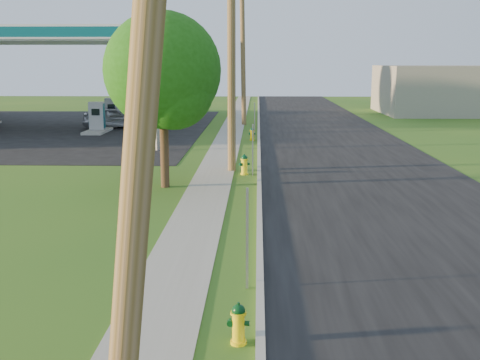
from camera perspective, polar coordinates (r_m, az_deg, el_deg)
name	(u,v)px	position (r m, az deg, el deg)	size (l,w,h in m)	color
road	(399,215)	(17.87, 14.80, -3.22)	(8.00, 120.00, 0.02)	black
curb	(259,212)	(17.38, 1.85, -3.02)	(0.15, 120.00, 0.15)	#A6A499
sidewalk	(199,213)	(17.48, -3.91, -3.16)	(1.50, 120.00, 0.03)	gray
forecourt	(7,129)	(42.41, -21.19, 4.56)	(26.00, 28.00, 0.02)	black
utility_pole_near	(148,11)	(5.96, -8.68, 15.57)	(1.40, 0.32, 9.48)	brown
utility_pole_mid	(231,45)	(23.88, -0.82, 12.65)	(1.40, 0.32, 9.80)	brown
utility_pole_far	(243,55)	(41.87, 0.28, 11.81)	(1.40, 0.32, 9.50)	brown
sign_post_near	(247,239)	(11.55, 0.68, -5.61)	(0.05, 0.04, 2.00)	gray
sign_post_mid	(253,150)	(23.10, 1.21, 2.86)	(0.05, 0.04, 2.00)	gray
sign_post_far	(255,120)	(35.21, 1.39, 5.73)	(0.05, 0.04, 2.00)	gray
gas_canopy	(32,37)	(41.48, -19.16, 12.72)	(18.18, 9.18, 6.40)	silver
fuel_pump_ne	(97,121)	(38.34, -13.40, 5.46)	(1.20, 3.20, 1.90)	#A6A499
fuel_pump_se	(113,115)	(42.20, -12.00, 6.01)	(1.20, 3.20, 1.90)	#A6A499
price_pylon	(155,38)	(29.79, -8.06, 13.17)	(0.34, 2.04, 6.85)	gray
distant_building	(466,90)	(54.80, 20.60, 8.02)	(14.00, 10.00, 4.00)	gray
tree_verge	(165,75)	(20.77, -7.11, 9.85)	(3.99, 3.99, 6.04)	#382A19
tree_lot	(181,55)	(48.18, -5.62, 11.68)	(4.93, 4.93, 7.47)	#382A19
hydrant_near	(239,324)	(9.59, -0.14, -13.47)	(0.35, 0.31, 0.68)	yellow
hydrant_mid	(244,165)	(23.39, 0.42, 1.48)	(0.42, 0.38, 0.82)	yellow
hydrant_far	(252,134)	(33.64, 1.16, 4.38)	(0.39, 0.34, 0.74)	#E0BF00
car_silver	(115,118)	(40.81, -11.78, 5.81)	(1.64, 4.07, 1.39)	#A8AAAF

